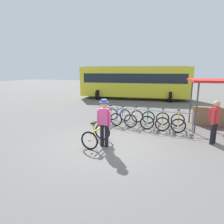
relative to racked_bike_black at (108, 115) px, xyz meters
name	(u,v)px	position (x,y,z in m)	size (l,w,h in m)	color
ground_plane	(105,146)	(1.06, -3.06, -0.37)	(80.00, 80.00, 0.00)	#605E5B
bike_rack_rail	(142,113)	(1.85, -0.24, 0.33)	(4.61, 0.21, 0.88)	#99999E
racked_bike_black	(108,115)	(0.00, 0.00, 0.00)	(0.75, 1.17, 0.98)	black
racked_bike_blue	(121,117)	(0.70, -0.02, 0.00)	(0.84, 1.19, 0.97)	black
racked_bike_white	(134,118)	(1.40, -0.04, 0.00)	(0.75, 1.14, 0.97)	black
racked_bike_teal	(148,119)	(2.10, -0.07, 0.00)	(0.77, 1.16, 0.97)	black
racked_bike_orange	(162,120)	(2.80, -0.09, 0.00)	(0.75, 1.15, 0.97)	black
racked_bike_yellow	(178,122)	(3.50, -0.11, 0.00)	(0.70, 1.14, 0.98)	black
featured_bicycle	(97,132)	(0.70, -2.95, 0.08)	(0.72, 1.19, 0.97)	black
person_with_featured_bike	(104,121)	(1.04, -3.11, 0.58)	(0.53, 0.32, 1.72)	black
pedestrian_with_backpack	(214,119)	(4.75, -1.47, 0.57)	(0.43, 0.47, 1.64)	black
bus_distant	(134,81)	(-0.67, 8.63, 1.37)	(10.23, 4.20, 3.08)	yellow
market_stall	(223,99)	(5.38, 0.95, 1.03)	(3.29, 2.57, 2.30)	#4C4C51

